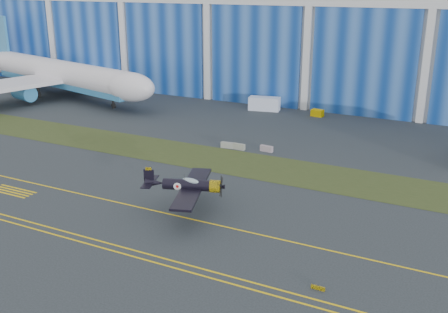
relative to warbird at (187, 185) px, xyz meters
The scene contains 16 objects.
ground 6.30m from the warbird, 140.81° to the left, with size 260.00×260.00×0.00m, color #2E343A.
grass_median 18.21m from the warbird, 103.58° to the left, with size 260.00×10.00×0.02m, color #475128.
hangar 76.25m from the warbird, 93.20° to the left, with size 220.00×45.70×30.00m.
taxiway_centreline 5.51m from the warbird, 159.57° to the right, with size 200.00×0.20×0.02m, color yellow.
edge_line_near 12.26m from the warbird, 110.82° to the right, with size 80.00×0.20×0.02m, color yellow.
edge_line_far 11.37m from the warbird, 112.69° to the right, with size 80.00×0.20×0.02m, color yellow.
hold_short_ladder 22.92m from the warbird, 168.13° to the right, with size 6.00×2.40×0.02m, color yellow, non-canonical shape.
guard_board_right 19.98m from the warbird, 25.72° to the right, with size 1.20×0.15×0.35m, color yellow.
warbird is the anchor object (origin of this frame).
jetliner 70.05m from the warbird, 144.24° to the left, with size 76.52×69.38×22.65m.
shipping_container 49.89m from the warbird, 102.91° to the left, with size 6.10×2.44×2.64m, color #CCDBFB.
tug 48.70m from the warbird, 90.24° to the left, with size 2.24×1.40×1.30m, color #E3B601.
cart 87.87m from the warbird, 146.70° to the left, with size 1.97×1.18×1.18m, color silver.
barrier_a 24.10m from the warbird, 105.92° to the left, with size 2.00×0.60×0.90m, color gray.
barrier_b 23.76m from the warbird, 101.40° to the left, with size 2.00×0.60×0.90m, color gray.
barrier_c 24.28m from the warbird, 91.12° to the left, with size 2.00×0.60×0.90m, color #9D8E99.
Camera 1 is at (32.23, -49.44, 24.59)m, focal length 42.00 mm.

